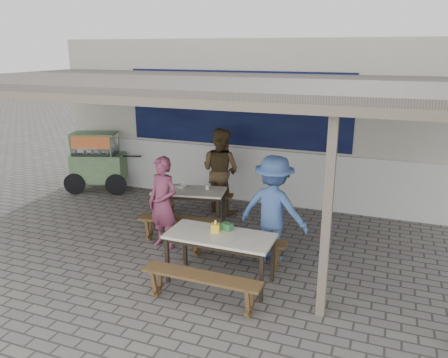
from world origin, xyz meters
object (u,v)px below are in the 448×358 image
bench_left_wall (198,199)px  vendor_cart (97,160)px  bench_right_wall (236,242)px  condiment_bowl (182,186)px  table_right (220,240)px  bench_right_street (201,282)px  bench_left_street (180,225)px  tissue_box (215,228)px  table_left (189,194)px  condiment_jar (207,187)px  donation_box (227,227)px  patron_wall_side (220,171)px  patron_right_table (273,209)px  patron_street_side (163,203)px

bench_left_wall → vendor_cart: bearing=157.8°
bench_right_wall → condiment_bowl: size_ratio=8.00×
table_right → bench_right_street: (-0.01, -0.66, -0.33)m
bench_left_street → tissue_box: 1.49m
table_left → vendor_cart: 3.27m
vendor_cart → condiment_jar: bearing=-36.5°
table_right → donation_box: 0.24m
bench_left_street → patron_wall_side: 1.80m
condiment_bowl → table_right: bearing=-50.5°
bench_left_wall → bench_left_street: bearing=-90.0°
table_left → donation_box: bearing=-59.4°
bench_left_wall → patron_wall_side: bearing=31.9°
bench_right_wall → vendor_cart: vendor_cart is taller
table_right → patron_right_table: (0.52, 0.98, 0.19)m
vendor_cart → condiment_jar: (3.31, -1.11, 0.02)m
table_right → bench_right_wall: (0.01, 0.66, -0.33)m
bench_left_wall → patron_street_side: patron_street_side is taller
bench_left_street → donation_box: size_ratio=9.18×
bench_left_wall → patron_street_side: size_ratio=0.91×
condiment_bowl → bench_left_street: bearing=-67.4°
bench_right_street → condiment_jar: bearing=111.7°
table_right → patron_street_side: bearing=150.6°
patron_street_side → tissue_box: bearing=-14.4°
vendor_cart → patron_right_table: patron_right_table is taller
bench_left_street → patron_street_side: patron_street_side is taller
patron_street_side → donation_box: bearing=-8.1°
vendor_cart → tissue_box: vendor_cart is taller
tissue_box → condiment_jar: (-0.88, 1.79, -0.02)m
vendor_cart → bench_right_street: bearing=-58.2°
bench_right_wall → patron_street_side: size_ratio=1.03×
bench_right_street → bench_right_wall: 1.32m
bench_left_street → patron_wall_side: patron_wall_side is taller
bench_right_wall → condiment_bowl: (-1.49, 1.14, 0.43)m
vendor_cart → donation_box: vendor_cart is taller
bench_left_street → tissue_box: size_ratio=12.36×
bench_right_wall → condiment_jar: bearing=129.9°
patron_wall_side → vendor_cart: bearing=10.5°
bench_right_street → patron_wall_side: patron_wall_side is taller
bench_left_street → patron_street_side: 0.55m
table_right → condiment_bowl: (-1.49, 1.80, 0.10)m
vendor_cart → tissue_box: bearing=-52.6°
bench_right_wall → table_left: bearing=141.6°
table_right → condiment_bowl: size_ratio=7.53×
bench_left_wall → bench_right_street: (1.41, -3.06, 0.01)m
patron_wall_side → bench_left_street: bearing=101.6°
table_left → donation_box: (1.32, -1.51, 0.14)m
vendor_cart → bench_left_street: bearing=-50.0°
bench_left_street → patron_street_side: size_ratio=0.91×
table_right → patron_right_table: bearing=62.2°
bench_left_wall → condiment_bowl: size_ratio=7.12×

